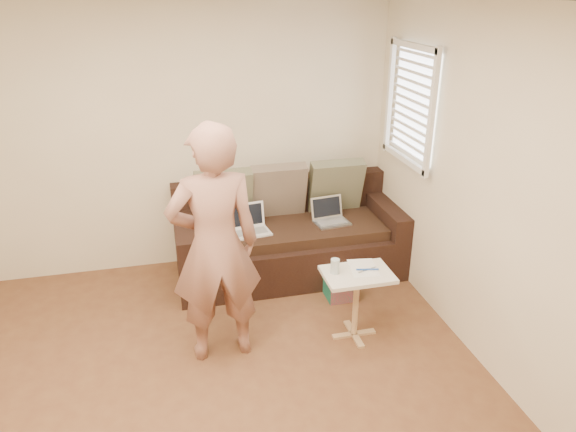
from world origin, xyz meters
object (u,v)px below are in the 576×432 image
at_px(sofa, 289,233).
at_px(striped_box, 340,287).
at_px(laptop_silver, 332,223).
at_px(drinking_glass, 335,266).
at_px(person, 215,246).
at_px(laptop_white, 251,233).
at_px(side_table, 356,305).

relative_size(sofa, striped_box, 7.33).
relative_size(laptop_silver, drinking_glass, 2.76).
xyz_separation_m(sofa, drinking_glass, (0.09, -1.14, 0.23)).
distance_m(sofa, person, 1.49).
relative_size(laptop_silver, laptop_white, 0.93).
height_order(laptop_white, drinking_glass, drinking_glass).
distance_m(person, drinking_glass, 0.96).
height_order(sofa, laptop_white, sofa).
relative_size(laptop_white, side_table, 0.60).
height_order(laptop_silver, side_table, laptop_silver).
bearing_deg(drinking_glass, side_table, -12.92).
bearing_deg(laptop_white, side_table, -66.05).
bearing_deg(striped_box, person, -155.18).
bearing_deg(drinking_glass, person, 178.95).
height_order(laptop_white, side_table, laptop_white).
bearing_deg(laptop_silver, person, -147.40).
relative_size(person, drinking_glass, 15.56).
xyz_separation_m(laptop_silver, striped_box, (-0.06, -0.50, -0.43)).
xyz_separation_m(side_table, striped_box, (0.08, 0.60, -0.20)).
relative_size(drinking_glass, striped_box, 0.40).
xyz_separation_m(laptop_silver, drinking_glass, (-0.32, -1.06, 0.14)).
relative_size(sofa, side_table, 3.69).
distance_m(laptop_white, person, 1.17).
bearing_deg(sofa, striped_box, -58.39).
bearing_deg(side_table, drinking_glass, 167.08).
bearing_deg(striped_box, sofa, 121.61).
distance_m(sofa, laptop_white, 0.42).
relative_size(sofa, drinking_glass, 18.33).
height_order(drinking_glass, striped_box, drinking_glass).
height_order(side_table, drinking_glass, drinking_glass).
height_order(person, striped_box, person).
relative_size(side_table, drinking_glass, 4.97).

